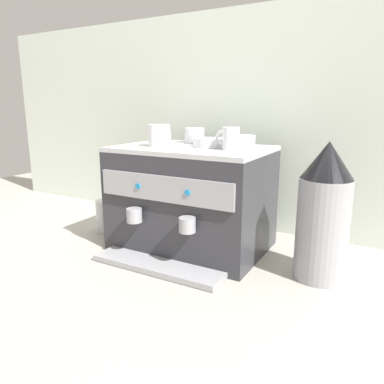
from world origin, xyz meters
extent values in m
plane|color=#9E998E|center=(0.00, 0.00, 0.00)|extent=(4.00, 4.00, 0.00)
cube|color=silver|center=(0.00, 0.35, 0.48)|extent=(2.80, 0.03, 0.97)
cube|color=#2D2D33|center=(0.00, 0.00, 0.19)|extent=(0.58, 0.40, 0.39)
cube|color=#B7B7BC|center=(0.00, 0.00, 0.40)|extent=(0.58, 0.40, 0.02)
cube|color=#939399|center=(0.00, -0.20, 0.28)|extent=(0.53, 0.01, 0.09)
cylinder|color=#1E7AB7|center=(-0.10, -0.21, 0.28)|extent=(0.02, 0.01, 0.02)
cylinder|color=#1E7AB7|center=(0.10, -0.21, 0.28)|extent=(0.02, 0.01, 0.02)
cube|color=#939399|center=(0.00, -0.25, 0.01)|extent=(0.49, 0.12, 0.02)
cylinder|color=#939399|center=(-0.11, -0.23, 0.17)|extent=(0.06, 0.06, 0.05)
cylinder|color=#939399|center=(0.11, -0.23, 0.17)|extent=(0.06, 0.06, 0.05)
cylinder|color=white|center=(-0.06, 0.12, 0.44)|extent=(0.08, 0.08, 0.06)
torus|color=white|center=(-0.04, 0.08, 0.44)|extent=(0.03, 0.05, 0.05)
cylinder|color=white|center=(0.17, -0.03, 0.44)|extent=(0.06, 0.06, 0.08)
torus|color=white|center=(0.13, -0.02, 0.44)|extent=(0.06, 0.03, 0.06)
cylinder|color=white|center=(-0.11, -0.06, 0.45)|extent=(0.08, 0.08, 0.08)
torus|color=white|center=(-0.12, 0.00, 0.45)|extent=(0.02, 0.06, 0.06)
cylinder|color=silver|center=(0.07, 0.02, 0.42)|extent=(0.13, 0.13, 0.03)
cylinder|color=silver|center=(0.07, 0.02, 0.41)|extent=(0.07, 0.07, 0.01)
cylinder|color=silver|center=(0.16, 0.12, 0.42)|extent=(0.10, 0.10, 0.04)
cylinder|color=silver|center=(0.16, 0.12, 0.41)|extent=(0.05, 0.05, 0.01)
cylinder|color=#939399|center=(0.50, -0.04, 0.17)|extent=(0.17, 0.17, 0.34)
cone|color=black|center=(0.50, -0.04, 0.39)|extent=(0.16, 0.16, 0.12)
cylinder|color=#B7B7BC|center=(-0.42, -0.03, 0.07)|extent=(0.10, 0.10, 0.14)
camera|label=1|loc=(0.68, -1.22, 0.56)|focal=34.20mm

